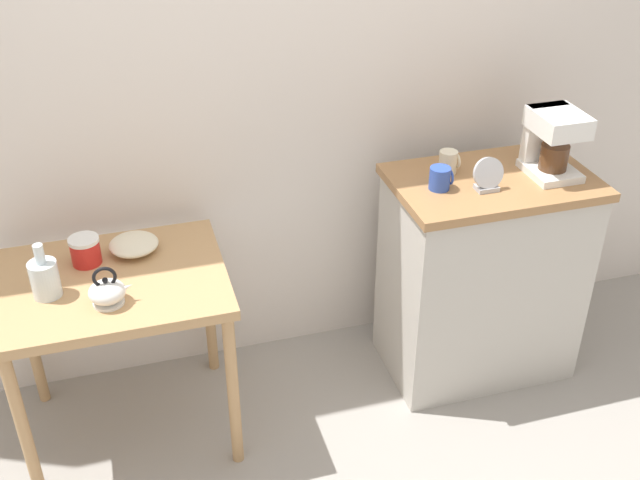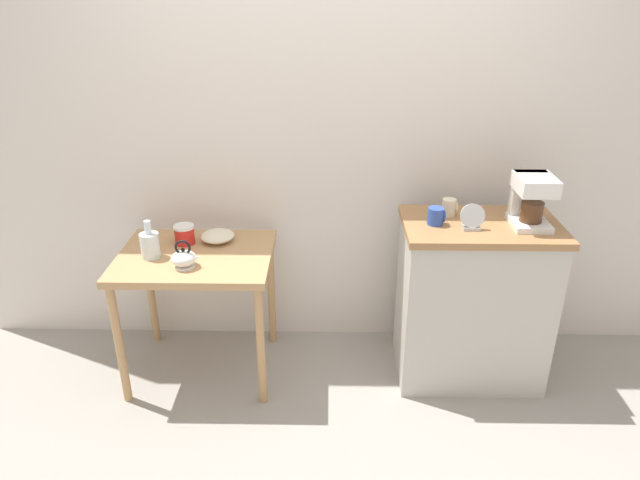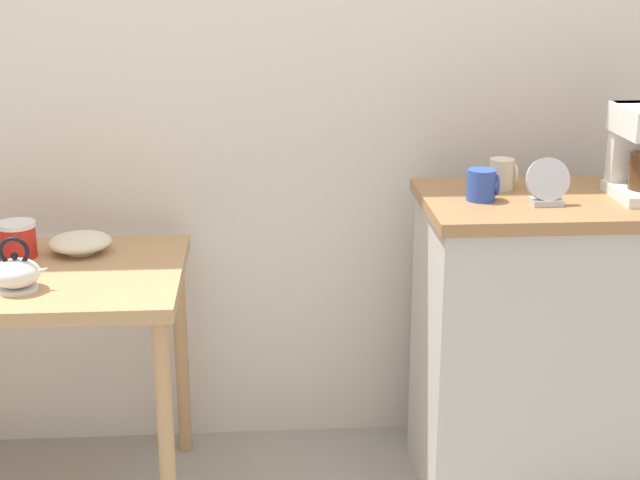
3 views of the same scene
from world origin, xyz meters
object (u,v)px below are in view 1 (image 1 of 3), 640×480
Objects in this scene: teakettle at (108,292)px; glass_carafe_vase at (45,278)px; mug_blue at (440,178)px; canister_enamel at (85,251)px; mug_small_cream at (449,162)px; bowl_stoneware at (134,244)px; table_clock at (488,176)px; coffee_maker at (552,139)px.

glass_carafe_vase reaches higher than teakettle.
canister_enamel is at bearing 173.66° from mug_blue.
mug_small_cream is at bearing 53.62° from mug_blue.
table_clock is at bearing -10.19° from bowl_stoneware.
bowl_stoneware is at bearing 169.81° from table_clock.
teakettle is (-0.11, -0.31, 0.02)m from bowl_stoneware.
table_clock reaches higher than mug_blue.
mug_small_cream is 0.20m from table_clock.
bowl_stoneware is at bearing 32.77° from glass_carafe_vase.
mug_small_cream is (1.24, -0.06, 0.20)m from bowl_stoneware.
mug_blue reaches higher than bowl_stoneware.
mug_small_cream is at bearing 163.75° from coffee_maker.
coffee_maker reaches higher than teakettle.
teakettle is at bearing -109.65° from bowl_stoneware.
teakettle is 1.44m from table_clock.
table_clock is (1.32, -0.24, 0.21)m from bowl_stoneware.
bowl_stoneware is 2.09× the size of mug_blue.
glass_carafe_vase is (-0.31, -0.20, 0.04)m from bowl_stoneware.
canister_enamel is 0.43× the size of coffee_maker.
teakettle is 1.38m from mug_small_cream.
table_clock is at bearing -7.93° from canister_enamel.
coffee_maker is (1.73, 0.14, 0.28)m from teakettle.
table_clock is (0.17, -0.06, 0.01)m from mug_blue.
bowl_stoneware is 2.04× the size of mug_small_cream.
mug_small_cream reaches higher than canister_enamel.
teakettle is at bearing -174.04° from mug_blue.
canister_enamel is at bearing 51.34° from glass_carafe_vase.
coffee_maker is at bearing 4.71° from teakettle.
coffee_maker is 2.95× the size of mug_blue.
table_clock is at bearing -20.02° from mug_blue.
mug_blue is at bearing -6.34° from canister_enamel.
table_clock is (1.43, 0.07, 0.20)m from teakettle.
mug_blue is (1.46, 0.02, 0.16)m from glass_carafe_vase.
mug_small_cream is at bearing -2.56° from bowl_stoneware.
coffee_maker is (1.93, 0.03, 0.26)m from glass_carafe_vase.
mug_blue is at bearing -8.70° from bowl_stoneware.
coffee_maker is 0.32m from table_clock.
glass_carafe_vase is at bearing -174.69° from mug_small_cream.
bowl_stoneware is 0.18m from canister_enamel.
mug_small_cream is 0.68× the size of table_clock.
glass_carafe_vase is at bearing -147.23° from bowl_stoneware.
canister_enamel is 1.34m from mug_blue.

